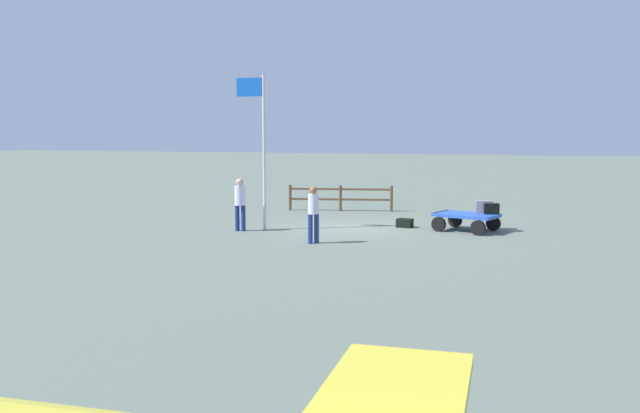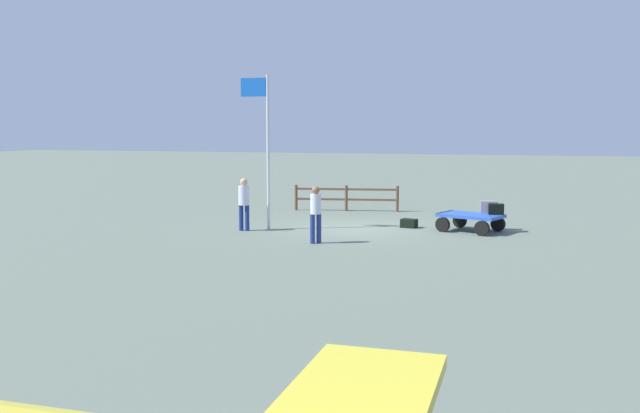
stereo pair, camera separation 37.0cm
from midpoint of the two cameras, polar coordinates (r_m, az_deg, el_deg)
ground_plane at (r=22.90m, az=3.43°, el=-1.78°), size 120.00×120.00×0.00m
luggage_cart at (r=22.61m, az=12.69°, el=-0.95°), size 2.21×1.89×0.57m
suitcase_olive at (r=23.05m, az=14.17°, el=-0.02°), size 0.56×0.36×0.38m
suitcase_grey at (r=22.65m, az=14.74°, el=-0.21°), size 0.50×0.38×0.33m
suitcase_navy at (r=23.17m, az=7.79°, el=-1.38°), size 0.57×0.46×0.29m
worker_lead at (r=19.80m, az=0.18°, el=-0.36°), size 0.43×0.43×1.65m
worker_trailing at (r=22.30m, az=-5.80°, el=0.55°), size 0.38×0.38×1.69m
flagpole at (r=22.44m, az=-4.11°, el=5.70°), size 0.98×0.10×4.98m
wooden_fence at (r=27.41m, az=2.56°, el=0.86°), size 4.09×0.76×1.01m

